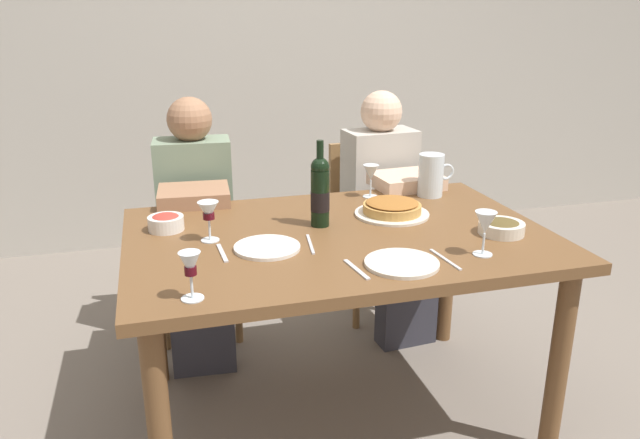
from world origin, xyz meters
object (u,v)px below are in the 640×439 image
wine_glass_spare (190,267)px  diner_right (389,207)px  baked_tart (392,208)px  wine_glass_left_diner (209,213)px  wine_bottle (320,191)px  olive_bowl (501,227)px  wine_glass_centre (485,224)px  chair_right (368,216)px  dinner_plate_left_setting (402,263)px  salad_bowl (166,222)px  wine_glass_right_diner (371,174)px  dining_table (339,257)px  chair_left (197,230)px  diner_left (196,222)px  water_pitcher (431,178)px  dinner_plate_right_setting (267,247)px

wine_glass_spare → diner_right: size_ratio=0.12×
baked_tart → wine_glass_left_diner: (-0.71, -0.09, 0.07)m
wine_bottle → baked_tart: size_ratio=1.10×
olive_bowl → wine_glass_centre: bearing=-135.7°
chair_right → olive_bowl: bearing=91.5°
dinner_plate_left_setting → baked_tart: bearing=71.7°
chair_right → wine_bottle: bearing=54.0°
salad_bowl → wine_glass_right_diner: (0.86, 0.19, 0.07)m
dining_table → diner_right: size_ratio=1.29×
wine_bottle → salad_bowl: 0.57m
wine_glass_spare → salad_bowl: bearing=94.6°
wine_glass_left_diner → chair_left: size_ratio=0.16×
wine_bottle → diner_left: (-0.42, 0.58, -0.28)m
wine_glass_left_diner → wine_glass_centre: wine_glass_centre is taller
baked_tart → wine_glass_spare: (-0.81, -0.54, 0.07)m
diner_left → dinner_plate_left_setting: bearing=123.3°
wine_bottle → wine_glass_centre: size_ratio=2.16×
dining_table → chair_left: size_ratio=1.72×
wine_glass_right_diner → dinner_plate_left_setting: size_ratio=0.60×
salad_bowl → diner_right: (1.05, 0.46, -0.18)m
salad_bowl → diner_left: 0.53m
olive_bowl → diner_left: (-1.02, 0.84, -0.17)m
wine_glass_left_diner → chair_left: bearing=89.4°
dining_table → baked_tart: 0.32m
baked_tart → diner_right: size_ratio=0.25×
diner_left → chair_right: 0.94m
baked_tart → chair_right: chair_right is taller
wine_bottle → olive_bowl: 0.66m
water_pitcher → salad_bowl: (-1.11, -0.14, -0.05)m
water_pitcher → baked_tart: (-0.26, -0.20, -0.05)m
dinner_plate_right_setting → olive_bowl: bearing=-5.3°
salad_bowl → olive_bowl: size_ratio=0.79×
wine_glass_left_diner → wine_glass_centre: size_ratio=0.95×
wine_glass_left_diner → chair_right: (0.90, 0.85, -0.37)m
dining_table → water_pitcher: 0.65m
diner_left → chair_right: size_ratio=1.33×
dinner_plate_right_setting → wine_bottle: bearing=37.9°
chair_right → diner_right: 0.26m
baked_tart → diner_right: (0.20, 0.52, -0.17)m
salad_bowl → dinner_plate_right_setting: bearing=-41.8°
olive_bowl → diner_right: bearing=96.8°
diner_left → salad_bowl: bearing=78.3°
diner_left → wine_glass_spare: bearing=89.5°
chair_left → wine_glass_right_diner: bearing=147.8°
wine_glass_left_diner → dinner_plate_left_setting: bearing=-34.2°
baked_tart → wine_glass_right_diner: bearing=89.4°
wine_glass_left_diner → diner_left: size_ratio=0.12×
wine_glass_centre → diner_right: (0.07, 0.98, -0.25)m
diner_right → olive_bowl: bearing=92.1°
wine_bottle → water_pitcher: (0.56, 0.25, -0.05)m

